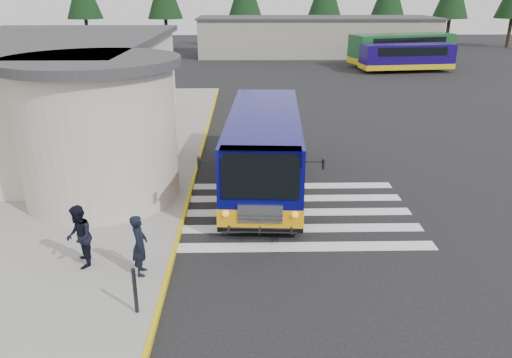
{
  "coord_description": "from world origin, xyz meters",
  "views": [
    {
      "loc": [
        -2.0,
        -15.98,
        6.97
      ],
      "look_at": [
        -1.67,
        -0.5,
        1.1
      ],
      "focal_mm": 35.0,
      "sensor_mm": 36.0,
      "label": 1
    }
  ],
  "objects_px": {
    "far_bus_a": "(407,56)",
    "far_bus_b": "(401,48)",
    "transit_bus": "(264,151)",
    "pedestrian_a": "(140,245)",
    "pedestrian_b": "(79,237)",
    "bollard": "(135,291)"
  },
  "relations": [
    {
      "from": "transit_bus",
      "to": "pedestrian_a",
      "type": "xyz_separation_m",
      "value": [
        -3.37,
        -6.55,
        -0.37
      ]
    },
    {
      "from": "transit_bus",
      "to": "far_bus_b",
      "type": "bearing_deg",
      "value": 68.82
    },
    {
      "from": "pedestrian_a",
      "to": "far_bus_a",
      "type": "bearing_deg",
      "value": -30.52
    },
    {
      "from": "far_bus_a",
      "to": "far_bus_b",
      "type": "xyz_separation_m",
      "value": [
        0.57,
        3.74,
        0.31
      ]
    },
    {
      "from": "pedestrian_b",
      "to": "far_bus_b",
      "type": "distance_m",
      "value": 42.36
    },
    {
      "from": "far_bus_b",
      "to": "pedestrian_b",
      "type": "bearing_deg",
      "value": 136.43
    },
    {
      "from": "far_bus_a",
      "to": "far_bus_b",
      "type": "height_order",
      "value": "far_bus_b"
    },
    {
      "from": "transit_bus",
      "to": "far_bus_b",
      "type": "xyz_separation_m",
      "value": [
        14.43,
        31.5,
        0.37
      ]
    },
    {
      "from": "far_bus_a",
      "to": "transit_bus",
      "type": "bearing_deg",
      "value": 146.02
    },
    {
      "from": "pedestrian_a",
      "to": "pedestrian_b",
      "type": "bearing_deg",
      "value": 71.82
    },
    {
      "from": "pedestrian_a",
      "to": "bollard",
      "type": "xyz_separation_m",
      "value": [
        0.21,
        -1.66,
        -0.25
      ]
    },
    {
      "from": "bollard",
      "to": "pedestrian_a",
      "type": "bearing_deg",
      "value": 97.05
    },
    {
      "from": "bollard",
      "to": "transit_bus",
      "type": "bearing_deg",
      "value": 68.91
    },
    {
      "from": "pedestrian_a",
      "to": "pedestrian_b",
      "type": "xyz_separation_m",
      "value": [
        -1.64,
        0.42,
        0.03
      ]
    },
    {
      "from": "transit_bus",
      "to": "pedestrian_b",
      "type": "height_order",
      "value": "transit_bus"
    },
    {
      "from": "pedestrian_a",
      "to": "far_bus_b",
      "type": "height_order",
      "value": "far_bus_b"
    },
    {
      "from": "transit_bus",
      "to": "pedestrian_b",
      "type": "distance_m",
      "value": 7.93
    },
    {
      "from": "transit_bus",
      "to": "pedestrian_a",
      "type": "distance_m",
      "value": 7.38
    },
    {
      "from": "bollard",
      "to": "far_bus_b",
      "type": "relative_size",
      "value": 0.11
    },
    {
      "from": "transit_bus",
      "to": "pedestrian_b",
      "type": "bearing_deg",
      "value": -125.81
    },
    {
      "from": "pedestrian_b",
      "to": "far_bus_a",
      "type": "relative_size",
      "value": 0.2
    },
    {
      "from": "far_bus_a",
      "to": "pedestrian_a",
      "type": "bearing_deg",
      "value": 145.89
    }
  ]
}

